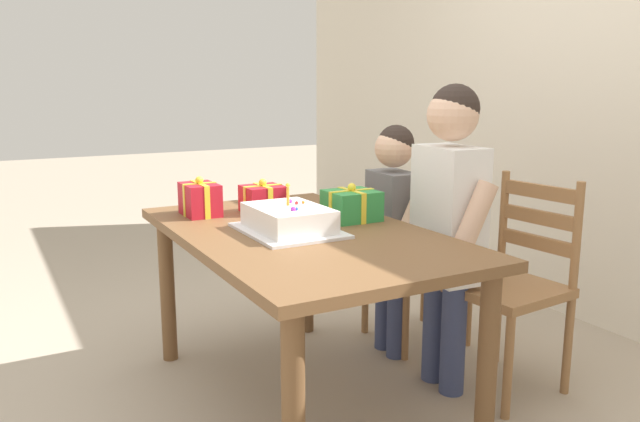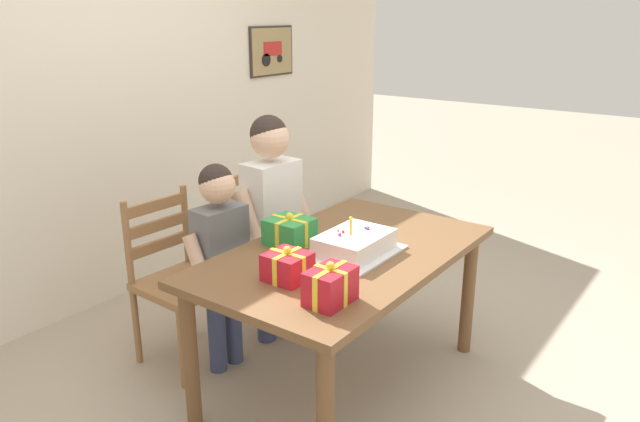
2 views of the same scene
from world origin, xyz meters
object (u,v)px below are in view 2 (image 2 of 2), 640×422
Objects in this scene: birthday_cake at (355,244)px; gift_box_red_large at (287,266)px; child_younger at (221,248)px; chair_right at (255,246)px; dining_table at (344,269)px; gift_box_corner_small at (330,286)px; child_older at (272,207)px; chair_left at (179,279)px; gift_box_beside_cake at (290,231)px.

birthday_cake is 0.42m from gift_box_red_large.
chair_right is at bearing 25.68° from child_younger.
chair_right reaches higher than dining_table.
gift_box_red_large is 0.28m from gift_box_corner_small.
chair_right is (0.72, 0.84, -0.33)m from gift_box_red_large.
gift_box_red_large is 0.89× the size of gift_box_corner_small.
child_older is (-0.13, -0.26, 0.33)m from chair_right.
child_older is (0.48, -0.26, 0.33)m from chair_left.
child_older reaches higher than child_younger.
chair_right is at bearing 49.63° from gift_box_red_large.
child_younger is at bearing 111.04° from dining_table.
gift_box_corner_small is at bearing -151.91° from dining_table.
chair_right is at bearing 57.06° from gift_box_beside_cake.
chair_left and chair_right have the same top height.
birthday_cake is 2.14× the size of gift_box_corner_small.
gift_box_red_large is 0.16× the size of child_younger.
birthday_cake reaches higher than gift_box_beside_cake.
child_younger reaches higher than birthday_cake.
dining_table is 7.35× the size of gift_box_corner_small.
birthday_cake is 0.48× the size of chair_left.
child_younger is (0.18, 0.59, -0.11)m from gift_box_red_large.
chair_left is 0.82× the size of child_younger.
child_older is at bearing 45.03° from gift_box_red_large.
chair_left is (-0.31, 0.92, -0.32)m from birthday_cake.
child_older reaches higher than chair_right.
chair_right is at bearing 54.85° from gift_box_corner_small.
birthday_cake is at bearing 22.39° from gift_box_corner_small.
gift_box_red_large is 0.62m from child_younger.
birthday_cake is at bearing -77.03° from gift_box_beside_cake.
gift_box_beside_cake is 0.71m from chair_left.
gift_box_corner_small reaches higher than dining_table.
chair_left reaches higher than dining_table.
gift_box_red_large is at bearing 177.95° from dining_table.
gift_box_corner_small reaches higher than gift_box_beside_cake.
gift_box_beside_cake is (0.34, 0.26, 0.00)m from gift_box_red_large.
dining_table is 1.64× the size of chair_right.
chair_right is (0.38, 0.58, -0.33)m from gift_box_beside_cake.
chair_right is at bearing 62.93° from child_older.
gift_box_corner_small is 0.16× the size of child_older.
gift_box_red_large is (-0.41, 0.01, 0.15)m from dining_table.
gift_box_beside_cake is at bearing 37.61° from gift_box_red_large.
gift_box_red_large is at bearing 75.83° from gift_box_corner_small.
birthday_cake is 0.71m from child_younger.
gift_box_corner_small is (-0.07, -0.27, 0.01)m from gift_box_red_large.
chair_right is 0.82× the size of child_younger.
chair_left is at bearing 111.77° from gift_box_beside_cake.
chair_left is 0.34m from child_younger.
gift_box_corner_small is at bearing -125.15° from chair_right.
birthday_cake is 2.08× the size of gift_box_beside_cake.
dining_table is at bearing -2.05° from gift_box_red_large.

